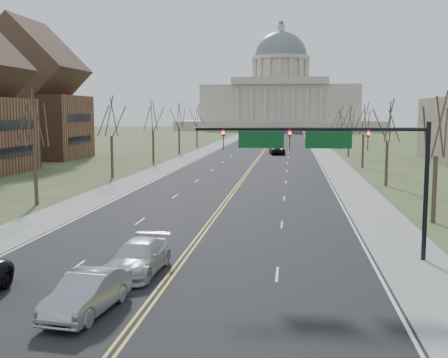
% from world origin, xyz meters
% --- Properties ---
extents(road, '(20.00, 380.00, 0.01)m').
position_xyz_m(road, '(0.00, 110.00, 0.01)').
color(road, black).
rests_on(road, ground).
extents(cross_road, '(120.00, 14.00, 0.01)m').
position_xyz_m(cross_road, '(0.00, 6.00, 0.01)').
color(cross_road, black).
rests_on(cross_road, ground).
extents(sidewalk_left, '(4.00, 380.00, 0.03)m').
position_xyz_m(sidewalk_left, '(-12.00, 110.00, 0.01)').
color(sidewalk_left, gray).
rests_on(sidewalk_left, ground).
extents(sidewalk_right, '(4.00, 380.00, 0.03)m').
position_xyz_m(sidewalk_right, '(12.00, 110.00, 0.01)').
color(sidewalk_right, gray).
rests_on(sidewalk_right, ground).
extents(center_line, '(0.42, 380.00, 0.01)m').
position_xyz_m(center_line, '(0.00, 110.00, 0.01)').
color(center_line, gold).
rests_on(center_line, road).
extents(edge_line_left, '(0.15, 380.00, 0.01)m').
position_xyz_m(edge_line_left, '(-9.80, 110.00, 0.01)').
color(edge_line_left, silver).
rests_on(edge_line_left, road).
extents(edge_line_right, '(0.15, 380.00, 0.01)m').
position_xyz_m(edge_line_right, '(9.80, 110.00, 0.01)').
color(edge_line_right, silver).
rests_on(edge_line_right, road).
extents(capitol, '(90.00, 60.00, 50.00)m').
position_xyz_m(capitol, '(0.00, 249.91, 14.20)').
color(capitol, beige).
rests_on(capitol, ground).
extents(signal_mast, '(12.12, 0.44, 7.20)m').
position_xyz_m(signal_mast, '(7.45, 13.50, 5.76)').
color(signal_mast, black).
rests_on(signal_mast, ground).
extents(tree_r_0, '(3.74, 3.74, 8.50)m').
position_xyz_m(tree_r_0, '(15.50, 24.00, 6.55)').
color(tree_r_0, '#392922').
rests_on(tree_r_0, ground).
extents(tree_l_0, '(3.96, 3.96, 9.00)m').
position_xyz_m(tree_l_0, '(-15.50, 28.00, 6.94)').
color(tree_l_0, '#392922').
rests_on(tree_l_0, ground).
extents(tree_r_1, '(3.74, 3.74, 8.50)m').
position_xyz_m(tree_r_1, '(15.50, 44.00, 6.55)').
color(tree_r_1, '#392922').
rests_on(tree_r_1, ground).
extents(tree_l_1, '(3.96, 3.96, 9.00)m').
position_xyz_m(tree_l_1, '(-15.50, 48.00, 6.94)').
color(tree_l_1, '#392922').
rests_on(tree_l_1, ground).
extents(tree_r_2, '(3.74, 3.74, 8.50)m').
position_xyz_m(tree_r_2, '(15.50, 64.00, 6.55)').
color(tree_r_2, '#392922').
rests_on(tree_r_2, ground).
extents(tree_l_2, '(3.96, 3.96, 9.00)m').
position_xyz_m(tree_l_2, '(-15.50, 68.00, 6.94)').
color(tree_l_2, '#392922').
rests_on(tree_l_2, ground).
extents(tree_r_3, '(3.74, 3.74, 8.50)m').
position_xyz_m(tree_r_3, '(15.50, 84.00, 6.55)').
color(tree_r_3, '#392922').
rests_on(tree_r_3, ground).
extents(tree_l_3, '(3.96, 3.96, 9.00)m').
position_xyz_m(tree_l_3, '(-15.50, 88.00, 6.94)').
color(tree_l_3, '#392922').
rests_on(tree_l_3, ground).
extents(tree_r_4, '(3.74, 3.74, 8.50)m').
position_xyz_m(tree_r_4, '(15.50, 104.00, 6.55)').
color(tree_r_4, '#392922').
rests_on(tree_r_4, ground).
extents(tree_l_4, '(3.96, 3.96, 9.00)m').
position_xyz_m(tree_l_4, '(-15.50, 108.00, 6.94)').
color(tree_l_4, '#392922').
rests_on(tree_l_4, ground).
extents(bldg_left_far, '(17.10, 14.28, 23.25)m').
position_xyz_m(bldg_left_far, '(-38.00, 74.00, 9.54)').
color(bldg_left_far, brown).
rests_on(bldg_left_far, ground).
extents(car_sb_inner_lead, '(2.24, 4.96, 1.58)m').
position_xyz_m(car_sb_inner_lead, '(-2.08, 3.87, 0.80)').
color(car_sb_inner_lead, '#97989E').
rests_on(car_sb_inner_lead, road).
extents(car_sb_inner_second, '(2.42, 5.43, 1.55)m').
position_xyz_m(car_sb_inner_second, '(-1.59, 9.37, 0.79)').
color(car_sb_inner_second, '#BABABA').
rests_on(car_sb_inner_second, road).
extents(car_far_nb, '(3.24, 5.81, 1.54)m').
position_xyz_m(car_far_nb, '(2.94, 87.58, 0.78)').
color(car_far_nb, black).
rests_on(car_far_nb, road).
extents(car_far_sb, '(2.23, 4.81, 1.59)m').
position_xyz_m(car_far_sb, '(-2.67, 137.80, 0.81)').
color(car_far_sb, '#4E5255').
rests_on(car_far_sb, road).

